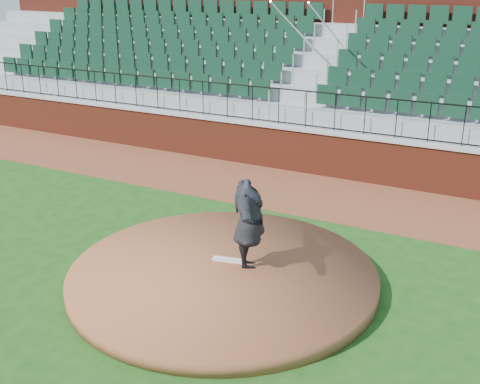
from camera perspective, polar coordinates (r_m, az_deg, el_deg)
name	(u,v)px	position (r m, az deg, el deg)	size (l,w,h in m)	color
ground	(202,284)	(11.10, -3.65, -8.70)	(90.00, 90.00, 0.00)	#1B4814
warning_track	(310,193)	(15.54, 6.71, -0.08)	(34.00, 3.20, 0.01)	brown
field_wall	(333,155)	(16.78, 8.79, 3.50)	(34.00, 0.35, 1.20)	maroon
wall_cap	(334,132)	(16.61, 8.91, 5.65)	(34.00, 0.45, 0.10)	#B7B7B7
wall_railing	(335,112)	(16.48, 9.02, 7.50)	(34.00, 0.05, 1.00)	black
seating_stands	(366,79)	(18.94, 11.87, 10.50)	(34.00, 5.10, 4.60)	gray
concourse_wall	(391,53)	(21.56, 14.13, 12.68)	(34.00, 0.50, 5.50)	maroon
pitchers_mound	(223,276)	(11.09, -1.64, -7.95)	(5.63, 5.63, 0.25)	brown
pitching_rubber	(228,260)	(11.34, -1.17, -6.46)	(0.59, 0.15, 0.04)	white
pitcher	(249,223)	(10.79, 0.86, -3.01)	(2.09, 0.57, 1.70)	black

